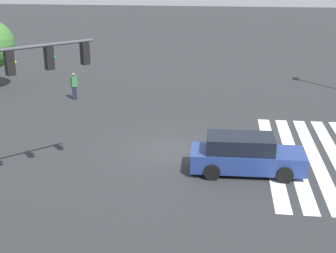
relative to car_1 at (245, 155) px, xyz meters
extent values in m
plane|color=#2B2D30|center=(1.83, 3.42, -0.76)|extent=(147.03, 147.03, 0.00)
cube|color=silver|center=(1.83, -3.18, -0.76)|extent=(10.34, 0.60, 0.01)
cube|color=silver|center=(1.83, -2.23, -0.76)|extent=(10.34, 0.60, 0.01)
cube|color=silver|center=(1.83, -1.28, -0.76)|extent=(10.34, 0.60, 0.01)
cylinder|color=#47474C|center=(-3.10, 8.35, 4.72)|extent=(4.79, 4.79, 0.12)
cube|color=black|center=(-3.02, 8.27, 4.25)|extent=(0.40, 0.40, 0.84)
sphere|color=gold|center=(-2.91, 8.16, 4.25)|extent=(0.16, 0.16, 0.16)
cube|color=black|center=(-2.00, 7.25, 4.25)|extent=(0.40, 0.40, 0.84)
sphere|color=green|center=(-1.89, 7.14, 4.25)|extent=(0.16, 0.16, 0.16)
cube|color=black|center=(-0.98, 6.23, 4.25)|extent=(0.40, 0.40, 0.84)
sphere|color=red|center=(-0.87, 6.12, 4.25)|extent=(0.16, 0.16, 0.16)
cube|color=navy|center=(0.00, -0.09, -0.20)|extent=(1.78, 4.67, 0.77)
cube|color=black|center=(-0.01, 0.23, 0.51)|extent=(1.57, 2.78, 0.64)
cylinder|color=black|center=(0.89, -1.51, -0.43)|extent=(0.24, 0.67, 0.66)
cylinder|color=black|center=(-0.81, -1.55, -0.43)|extent=(0.24, 0.67, 0.66)
cylinder|color=black|center=(0.82, 1.36, -0.43)|extent=(0.24, 0.67, 0.66)
cylinder|color=black|center=(-0.89, 1.32, -0.43)|extent=(0.24, 0.67, 0.66)
cylinder|color=#232842|center=(9.69, 10.25, -0.34)|extent=(0.14, 0.14, 0.84)
cylinder|color=#232842|center=(9.59, 10.37, -0.34)|extent=(0.14, 0.14, 0.84)
cube|color=#337A42|center=(9.64, 10.31, 0.41)|extent=(0.40, 0.42, 0.66)
sphere|color=#8C6647|center=(9.64, 10.31, 0.85)|extent=(0.23, 0.23, 0.23)
camera|label=1|loc=(-17.97, 1.01, 7.54)|focal=50.00mm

